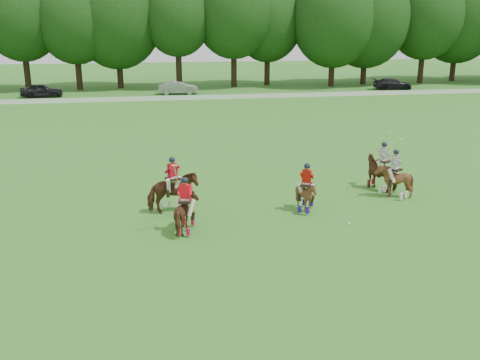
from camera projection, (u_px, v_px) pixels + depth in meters
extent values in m
plane|color=#2D681D|center=(268.00, 251.00, 18.79)|extent=(180.00, 180.00, 0.00)
cylinder|color=black|center=(27.00, 69.00, 61.39)|extent=(0.70, 0.70, 4.98)
ellipsoid|color=black|center=(21.00, 16.00, 59.73)|extent=(8.80, 8.80, 10.12)
cylinder|color=black|center=(79.00, 70.00, 61.99)|extent=(0.70, 0.70, 4.64)
ellipsoid|color=black|center=(74.00, 19.00, 60.38)|extent=(8.80, 8.80, 10.13)
cylinder|color=black|center=(120.00, 70.00, 63.76)|extent=(0.70, 0.70, 4.31)
ellipsoid|color=black|center=(116.00, 16.00, 62.00)|extent=(10.67, 10.67, 12.27)
cylinder|color=black|center=(179.00, 66.00, 63.34)|extent=(0.70, 0.70, 5.24)
ellipsoid|color=black|center=(177.00, 16.00, 61.72)|extent=(8.06, 8.06, 9.26)
cylinder|color=black|center=(234.00, 65.00, 64.67)|extent=(0.70, 0.70, 5.19)
ellipsoid|color=black|center=(234.00, 12.00, 62.91)|extent=(9.50, 9.50, 10.92)
cylinder|color=black|center=(267.00, 67.00, 66.80)|extent=(0.70, 0.70, 4.48)
ellipsoid|color=black|center=(268.00, 21.00, 65.23)|extent=(8.60, 8.60, 9.89)
cylinder|color=black|center=(332.00, 69.00, 65.42)|extent=(0.70, 0.70, 4.21)
ellipsoid|color=black|center=(334.00, 19.00, 63.73)|extent=(10.11, 10.11, 11.63)
cylinder|color=black|center=(364.00, 68.00, 67.49)|extent=(0.70, 0.70, 4.07)
ellipsoid|color=black|center=(367.00, 19.00, 65.78)|extent=(10.46, 10.46, 12.03)
cylinder|color=black|center=(421.00, 64.00, 68.88)|extent=(0.70, 0.70, 4.79)
ellipsoid|color=black|center=(426.00, 16.00, 67.17)|extent=(9.47, 9.47, 10.89)
cylinder|color=black|center=(453.00, 64.00, 71.28)|extent=(0.70, 0.70, 4.44)
ellipsoid|color=black|center=(459.00, 15.00, 69.48)|extent=(10.84, 10.84, 12.47)
cube|color=white|center=(186.00, 98.00, 54.60)|extent=(120.00, 0.10, 0.44)
imported|color=black|center=(42.00, 90.00, 56.26)|extent=(4.28, 1.81, 1.44)
imported|color=gray|center=(178.00, 88.00, 58.62)|extent=(4.35, 1.71, 1.41)
imported|color=black|center=(392.00, 84.00, 62.75)|extent=(4.65, 2.35, 1.30)
imported|color=#4D2A14|center=(186.00, 214.00, 20.34)|extent=(1.19, 1.86, 1.45)
cube|color=black|center=(185.00, 201.00, 20.19)|extent=(0.57, 0.65, 0.08)
cylinder|color=tan|center=(177.00, 177.00, 19.94)|extent=(0.22, 0.75, 1.08)
imported|color=#4D2A14|center=(173.00, 193.00, 22.27)|extent=(2.26, 2.18, 1.75)
cube|color=black|center=(173.00, 179.00, 22.09)|extent=(0.67, 0.71, 0.08)
cylinder|color=tan|center=(179.00, 179.00, 22.30)|extent=(0.14, 0.19, 1.29)
imported|color=#4D2A14|center=(306.00, 196.00, 22.59)|extent=(1.55, 1.60, 1.36)
cube|color=black|center=(306.00, 185.00, 22.44)|extent=(0.65, 0.70, 0.08)
cylinder|color=tan|center=(313.00, 187.00, 22.38)|extent=(0.12, 0.20, 1.29)
imported|color=#4D2A14|center=(382.00, 173.00, 25.54)|extent=(1.77, 2.05, 1.59)
cube|color=black|center=(383.00, 161.00, 25.37)|extent=(0.68, 0.71, 0.08)
cylinder|color=tan|center=(381.00, 143.00, 24.91)|extent=(0.46, 0.65, 1.08)
imported|color=#4D2A14|center=(394.00, 181.00, 24.38)|extent=(1.78, 1.83, 1.53)
cube|color=black|center=(395.00, 169.00, 24.22)|extent=(0.67, 0.71, 0.08)
cylinder|color=tan|center=(393.00, 150.00, 23.76)|extent=(0.43, 0.67, 1.08)
sphere|color=white|center=(349.00, 224.00, 21.24)|extent=(0.09, 0.09, 0.09)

